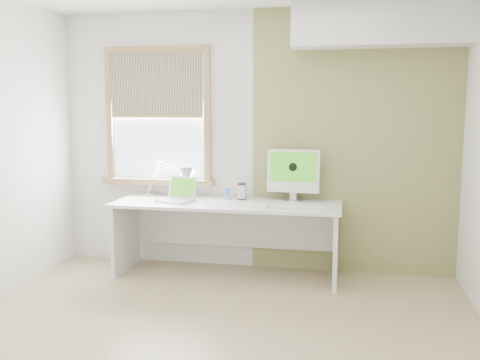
% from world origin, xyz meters
% --- Properties ---
extents(room, '(4.04, 3.54, 2.64)m').
position_xyz_m(room, '(0.00, 0.00, 1.30)').
color(room, tan).
rests_on(room, ground).
extents(accent_wall, '(2.00, 0.02, 2.60)m').
position_xyz_m(accent_wall, '(1.00, 1.74, 1.30)').
color(accent_wall, '#899052').
rests_on(accent_wall, room).
extents(soffit, '(1.60, 0.40, 0.42)m').
position_xyz_m(soffit, '(1.20, 1.57, 2.40)').
color(soffit, white).
rests_on(soffit, room).
extents(window, '(1.20, 0.14, 1.42)m').
position_xyz_m(window, '(-1.00, 1.71, 1.54)').
color(window, '#9B784B').
rests_on(window, room).
extents(desk, '(2.20, 0.70, 0.73)m').
position_xyz_m(desk, '(-0.20, 1.44, 0.53)').
color(desk, white).
rests_on(desk, room).
extents(desk_lamp, '(0.64, 0.28, 0.37)m').
position_xyz_m(desk_lamp, '(-0.74, 1.60, 0.92)').
color(desk_lamp, '#B7BABC').
rests_on(desk_lamp, desk).
extents(laptop, '(0.41, 0.37, 0.23)m').
position_xyz_m(laptop, '(-0.68, 1.38, 0.79)').
color(laptop, '#B7BABC').
rests_on(laptop, desk).
extents(phone_dock, '(0.08, 0.08, 0.13)m').
position_xyz_m(phone_dock, '(-0.23, 1.57, 0.77)').
color(phone_dock, '#B7BABC').
rests_on(phone_dock, desk).
extents(external_drive, '(0.09, 0.13, 0.16)m').
position_xyz_m(external_drive, '(-0.09, 1.60, 0.81)').
color(external_drive, '#B7BABC').
rests_on(external_drive, desk).
extents(imac, '(0.52, 0.18, 0.51)m').
position_xyz_m(imac, '(0.42, 1.60, 1.01)').
color(imac, '#B7BABC').
rests_on(imac, desk).
extents(keyboard, '(0.48, 0.19, 0.02)m').
position_xyz_m(keyboard, '(0.53, 1.21, 0.74)').
color(keyboard, white).
rests_on(keyboard, desk).
extents(mouse, '(0.06, 0.10, 0.03)m').
position_xyz_m(mouse, '(0.22, 1.20, 0.74)').
color(mouse, white).
rests_on(mouse, desk).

